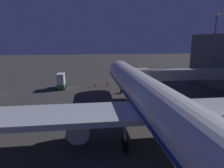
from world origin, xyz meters
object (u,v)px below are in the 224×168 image
at_px(airliner_at_gate, 154,103).
at_px(jet_bridge, 176,75).
at_px(ground_crew_by_belt_loader, 108,83).
at_px(ops_van, 61,81).
at_px(apron_floodlight_mast, 213,47).
at_px(ground_crew_near_nose_gear, 95,84).
at_px(traffic_cone_nose_starboard, 110,87).
at_px(traffic_cone_nose_port, 125,87).

bearing_deg(airliner_at_gate, jet_bridge, -122.22).
height_order(jet_bridge, ground_crew_by_belt_loader, jet_bridge).
relative_size(jet_bridge, ops_van, 4.27).
relative_size(apron_floodlight_mast, ops_van, 3.76).
xyz_separation_m(airliner_at_gate, apron_floodlight_mast, (-25.50, -25.79, 6.40)).
xyz_separation_m(apron_floodlight_mast, ground_crew_near_nose_gear, (31.97, -6.06, -10.73)).
distance_m(apron_floodlight_mast, traffic_cone_nose_starboard, 30.22).
bearing_deg(traffic_cone_nose_port, airliner_at_gate, 85.77).
distance_m(apron_floodlight_mast, ground_crew_near_nose_gear, 34.26).
bearing_deg(traffic_cone_nose_port, apron_floodlight_mast, 170.34).
bearing_deg(airliner_at_gate, traffic_cone_nose_port, -94.23).
bearing_deg(traffic_cone_nose_port, ground_crew_near_nose_gear, -13.56).
relative_size(ground_crew_near_nose_gear, traffic_cone_nose_port, 3.16).
relative_size(jet_bridge, traffic_cone_nose_port, 42.21).
bearing_deg(ground_crew_by_belt_loader, apron_floodlight_mast, 166.65).
relative_size(airliner_at_gate, apron_floodlight_mast, 2.98).
bearing_deg(jet_bridge, ground_crew_near_nose_gear, -32.85).
height_order(jet_bridge, traffic_cone_nose_port, jet_bridge).
height_order(traffic_cone_nose_port, traffic_cone_nose_starboard, same).
bearing_deg(traffic_cone_nose_port, jet_bridge, 135.30).
relative_size(ops_van, traffic_cone_nose_port, 9.89).
xyz_separation_m(jet_bridge, traffic_cone_nose_port, (10.20, -10.09, -5.10)).
relative_size(ground_crew_near_nose_gear, ground_crew_by_belt_loader, 0.94).
distance_m(airliner_at_gate, ops_van, 35.32).
bearing_deg(ground_crew_by_belt_loader, jet_bridge, 139.62).
relative_size(jet_bridge, ground_crew_by_belt_loader, 12.52).
height_order(airliner_at_gate, apron_floodlight_mast, apron_floodlight_mast).
bearing_deg(apron_floodlight_mast, traffic_cone_nose_port, -9.66).
height_order(apron_floodlight_mast, ground_crew_by_belt_loader, apron_floodlight_mast).
bearing_deg(ops_van, ground_crew_by_belt_loader, -175.13).
relative_size(airliner_at_gate, traffic_cone_nose_port, 110.84).
xyz_separation_m(ops_van, traffic_cone_nose_port, (-18.18, 1.59, -1.87)).
height_order(jet_bridge, ops_van, jet_bridge).
height_order(ops_van, traffic_cone_nose_port, ops_van).
relative_size(airliner_at_gate, ground_crew_by_belt_loader, 32.87).
distance_m(ground_crew_near_nose_gear, traffic_cone_nose_starboard, 4.81).
xyz_separation_m(jet_bridge, apron_floodlight_mast, (-13.10, -6.13, 6.31)).
height_order(ops_van, ground_crew_near_nose_gear, ops_van).
distance_m(ops_van, traffic_cone_nose_starboard, 14.00).
height_order(ops_van, traffic_cone_nose_starboard, ops_van).
bearing_deg(traffic_cone_nose_port, ops_van, -4.98).
relative_size(jet_bridge, apron_floodlight_mast, 1.14).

